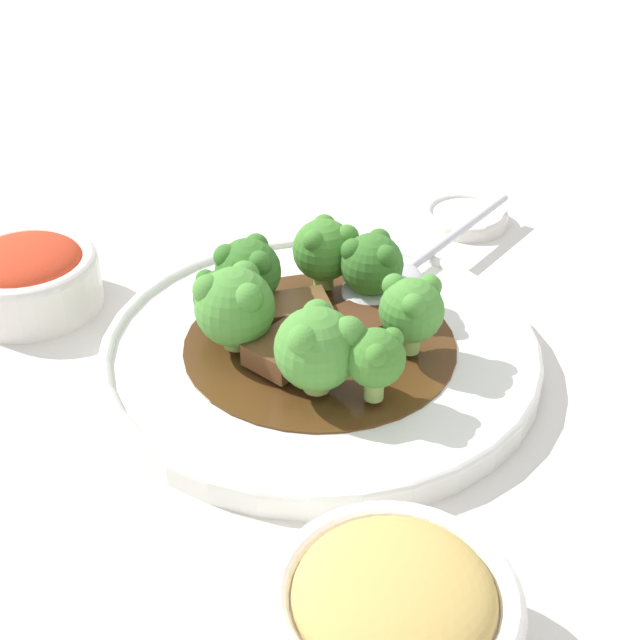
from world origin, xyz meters
The scene contains 17 objects.
ground_plane centered at (0.00, 0.00, 0.00)m, with size 4.00×4.00×0.00m, color silver.
main_plate centered at (0.00, 0.00, 0.01)m, with size 0.29×0.29×0.02m.
beef_strip_0 centered at (-0.02, -0.02, 0.03)m, with size 0.05×0.06×0.02m.
beef_strip_1 centered at (-0.02, 0.02, 0.02)m, with size 0.07×0.07×0.01m.
beef_strip_2 centered at (0.02, -0.02, 0.03)m, with size 0.07×0.07×0.02m.
broccoli_floret_0 centered at (0.01, 0.06, 0.05)m, with size 0.04×0.04×0.05m.
broccoli_floret_1 centered at (-0.05, 0.03, 0.05)m, with size 0.04×0.04×0.05m.
broccoli_floret_2 centered at (0.05, 0.00, 0.05)m, with size 0.05×0.05×0.06m.
broccoli_floret_3 centered at (-0.01, -0.07, 0.04)m, with size 0.04×0.04×0.04m.
broccoli_floret_4 centered at (-0.04, -0.05, 0.05)m, with size 0.05×0.05×0.05m.
broccoli_floret_5 centered at (-0.07, 0.00, 0.05)m, with size 0.04×0.04×0.05m.
broccoli_floret_6 centered at (0.06, 0.03, 0.05)m, with size 0.04×0.04×0.05m.
broccoli_floret_7 centered at (0.01, -0.05, 0.05)m, with size 0.05×0.05×0.06m.
serving_spoon centered at (-0.07, 0.05, 0.03)m, with size 0.20×0.15×0.01m.
side_bowl_kimchi centered at (-0.06, -0.22, 0.03)m, with size 0.10×0.10×0.05m.
side_bowl_appetizer centered at (0.23, 0.04, 0.03)m, with size 0.11×0.11×0.06m.
sauce_dish centered at (-0.21, 0.12, 0.01)m, with size 0.07×0.07×0.01m.
Camera 1 is at (0.49, 0.02, 0.36)m, focal length 50.00 mm.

